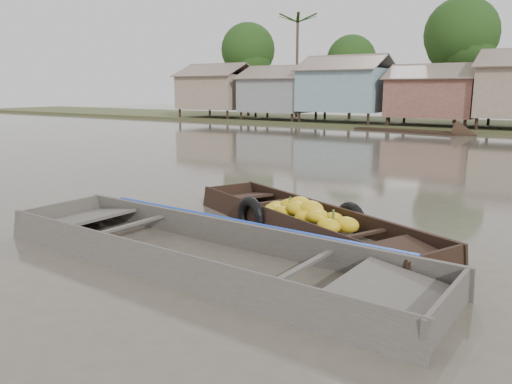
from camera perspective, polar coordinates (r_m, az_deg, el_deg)
The scene contains 3 objects.
ground at distance 9.52m, azimuth -2.36°, elevation -5.70°, with size 120.00×120.00×0.00m, color #50483D.
banana_boat at distance 10.27m, azimuth 5.35°, elevation -3.25°, with size 6.48×4.01×0.92m.
viewer_boat at distance 8.41m, azimuth -5.97°, elevation -7.63°, with size 8.16×2.46×0.65m.
Camera 1 is at (5.29, -7.38, 2.86)m, focal length 35.00 mm.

